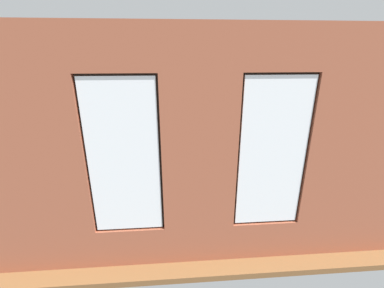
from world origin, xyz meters
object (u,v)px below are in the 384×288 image
(coffee_table, at_px, (198,160))
(media_console, at_px, (78,163))
(tv_flatscreen, at_px, (74,142))
(table_plant_small, at_px, (202,155))
(potted_plant_by_left_couch, at_px, (255,146))
(cup_ceramic, at_px, (211,154))
(potted_plant_corner_near_left, at_px, (264,122))
(remote_black, at_px, (198,158))
(potted_plant_corner_far_left, at_px, (347,197))
(couch_left, at_px, (290,167))
(potted_plant_foreground_right, at_px, (102,128))
(couch_by_window, at_px, (170,216))
(potted_plant_near_tv, at_px, (86,164))

(coffee_table, bearing_deg, media_console, -6.38)
(tv_flatscreen, bearing_deg, table_plant_small, 171.65)
(table_plant_small, xyz_separation_m, potted_plant_by_left_couch, (-1.75, -1.12, -0.22))
(cup_ceramic, bearing_deg, table_plant_small, 44.40)
(media_console, bearing_deg, coffee_table, 173.62)
(cup_ceramic, bearing_deg, potted_plant_corner_near_left, -138.20)
(coffee_table, distance_m, potted_plant_corner_near_left, 3.12)
(potted_plant_corner_near_left, bearing_deg, table_plant_small, 42.12)
(remote_black, xyz_separation_m, potted_plant_corner_far_left, (-2.40, 2.39, 0.16))
(table_plant_small, bearing_deg, coffee_table, -50.32)
(tv_flatscreen, height_order, potted_plant_by_left_couch, tv_flatscreen)
(couch_left, bearing_deg, media_console, -97.20)
(potted_plant_corner_far_left, height_order, potted_plant_foreground_right, potted_plant_foreground_right)
(tv_flatscreen, distance_m, potted_plant_corner_near_left, 5.79)
(couch_by_window, bearing_deg, tv_flatscreen, -47.25)
(couch_left, bearing_deg, remote_black, -100.88)
(coffee_table, relative_size, potted_plant_corner_near_left, 0.96)
(table_plant_small, xyz_separation_m, tv_flatscreen, (3.27, -0.48, 0.26))
(potted_plant_corner_near_left, bearing_deg, tv_flatscreen, 15.97)
(couch_by_window, bearing_deg, potted_plant_corner_near_left, -126.40)
(tv_flatscreen, bearing_deg, couch_left, 170.94)
(table_plant_small, distance_m, potted_plant_corner_near_left, 3.10)
(coffee_table, height_order, tv_flatscreen, tv_flatscreen)
(couch_by_window, bearing_deg, potted_plant_corner_far_left, 178.17)
(cup_ceramic, relative_size, potted_plant_by_left_couch, 0.18)
(potted_plant_foreground_right, bearing_deg, potted_plant_near_tv, 95.51)
(couch_by_window, xyz_separation_m, tv_flatscreen, (2.44, -2.64, 0.50))
(coffee_table, relative_size, potted_plant_corner_far_left, 1.49)
(couch_by_window, bearing_deg, remote_black, -107.67)
(table_plant_small, xyz_separation_m, potted_plant_corner_far_left, (-2.30, 2.26, 0.03))
(potted_plant_near_tv, xyz_separation_m, potted_plant_corner_far_left, (-5.02, 1.80, -0.00))
(couch_by_window, bearing_deg, potted_plant_near_tv, -41.95)
(tv_flatscreen, bearing_deg, couch_by_window, 132.75)
(potted_plant_by_left_couch, height_order, potted_plant_foreground_right, potted_plant_foreground_right)
(media_console, distance_m, potted_plant_corner_far_left, 6.22)
(couch_by_window, relative_size, potted_plant_foreground_right, 1.51)
(couch_left, xyz_separation_m, cup_ceramic, (1.87, -0.65, 0.16))
(tv_flatscreen, relative_size, potted_plant_corner_near_left, 0.75)
(coffee_table, bearing_deg, potted_plant_corner_near_left, -140.85)
(coffee_table, xyz_separation_m, cup_ceramic, (-0.38, -0.14, 0.10))
(couch_by_window, height_order, potted_plant_foreground_right, potted_plant_foreground_right)
(potted_plant_foreground_right, bearing_deg, cup_ceramic, 151.47)
(potted_plant_corner_near_left, bearing_deg, remote_black, 39.15)
(remote_black, xyz_separation_m, potted_plant_near_tv, (2.62, 0.58, 0.16))
(media_console, xyz_separation_m, potted_plant_foreground_right, (-0.31, -1.55, 0.52))
(coffee_table, relative_size, media_console, 1.40)
(potted_plant_by_left_couch, xyz_separation_m, potted_plant_corner_far_left, (-0.55, 3.38, 0.25))
(coffee_table, height_order, potted_plant_foreground_right, potted_plant_foreground_right)
(couch_by_window, height_order, coffee_table, couch_by_window)
(potted_plant_near_tv, distance_m, potted_plant_corner_far_left, 5.33)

